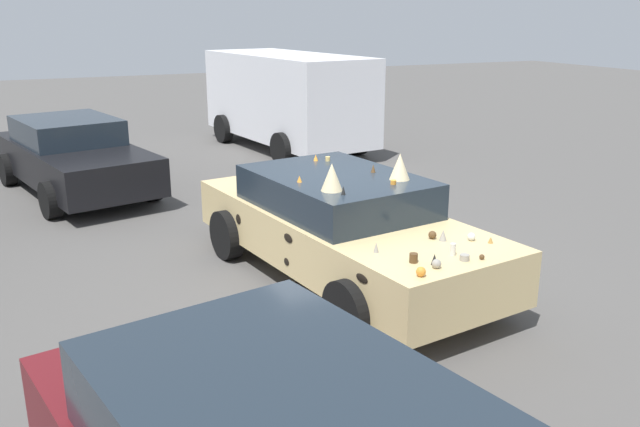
{
  "coord_description": "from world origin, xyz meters",
  "views": [
    {
      "loc": [
        -7.06,
        3.55,
        3.25
      ],
      "look_at": [
        0.0,
        0.3,
        0.9
      ],
      "focal_mm": 37.37,
      "sensor_mm": 36.0,
      "label": 1
    }
  ],
  "objects": [
    {
      "name": "parked_van_row_back_center",
      "position": [
        8.17,
        -2.56,
        1.28
      ],
      "size": [
        5.41,
        2.77,
        2.29
      ],
      "rotation": [
        0.0,
        0.0,
        0.13
      ],
      "color": "silver",
      "rests_on": "ground"
    },
    {
      "name": "art_car_decorated",
      "position": [
        0.03,
        0.0,
        0.71
      ],
      "size": [
        4.88,
        2.51,
        1.65
      ],
      "rotation": [
        0.0,
        0.0,
        3.28
      ],
      "color": "#D8BC7F",
      "rests_on": "ground"
    },
    {
      "name": "parked_sedan_far_left",
      "position": [
        5.9,
        2.64,
        0.7
      ],
      "size": [
        4.74,
        2.69,
        1.37
      ],
      "rotation": [
        0.0,
        0.0,
        3.37
      ],
      "color": "black",
      "rests_on": "ground"
    },
    {
      "name": "ground_plane",
      "position": [
        0.0,
        0.0,
        0.0
      ],
      "size": [
        60.0,
        60.0,
        0.0
      ],
      "primitive_type": "plane",
      "color": "#514F4C"
    }
  ]
}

